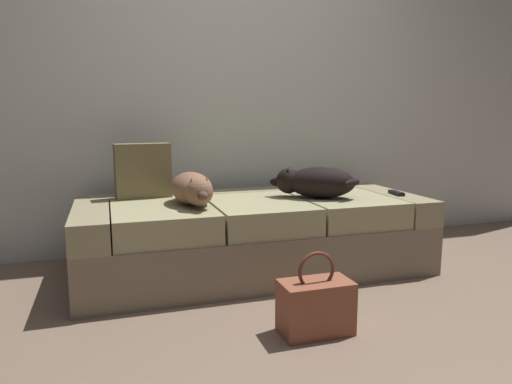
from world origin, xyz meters
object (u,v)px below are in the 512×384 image
at_px(dog_dark, 315,182).
at_px(throw_pillow, 143,171).
at_px(handbag, 316,306).
at_px(tv_remote, 396,193).
at_px(dog_tan, 193,189).
at_px(couch, 254,235).

relative_size(dog_dark, throw_pillow, 1.60).
bearing_deg(handbag, dog_dark, 65.92).
height_order(dog_dark, tv_remote, dog_dark).
distance_m(dog_dark, throw_pillow, 1.08).
distance_m(dog_tan, throw_pillow, 0.43).
xyz_separation_m(tv_remote, throw_pillow, (-1.59, 0.39, 0.16)).
bearing_deg(dog_tan, dog_dark, 0.19).
xyz_separation_m(dog_tan, throw_pillow, (-0.25, 0.34, 0.08)).
height_order(dog_tan, tv_remote, dog_tan).
bearing_deg(couch, tv_remote, -8.29).
bearing_deg(dog_tan, handbag, -64.82).
bearing_deg(throw_pillow, dog_dark, -18.17).
bearing_deg(dog_dark, couch, 168.00).
bearing_deg(dog_tan, couch, 11.97).
relative_size(tv_remote, throw_pillow, 0.44).
height_order(dog_tan, handbag, dog_tan).
bearing_deg(tv_remote, couch, 178.88).
distance_m(tv_remote, throw_pillow, 1.64).
bearing_deg(handbag, dog_tan, 115.18).
relative_size(dog_dark, tv_remote, 3.62).
xyz_separation_m(couch, throw_pillow, (-0.65, 0.26, 0.40)).
height_order(couch, handbag, couch).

